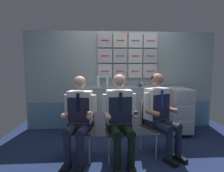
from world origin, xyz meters
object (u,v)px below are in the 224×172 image
Objects in this scene: folding_chair_center at (118,123)px; crew_member_right at (160,110)px; sparkling_bottle_green at (120,79)px; crew_member_left at (79,115)px; crew_member_center at (120,114)px; paper_cup_tan at (105,84)px; service_trolley at (178,109)px; folding_chair_right at (153,120)px; folding_chair_left at (82,123)px.

folding_chair_center is 0.65× the size of crew_member_right.
crew_member_right is 1.30m from sparkling_bottle_green.
crew_member_left is 1.26m from crew_member_right.
crew_member_left is 0.97× the size of crew_member_right.
crew_member_center is 1.30m from paper_cup_tan.
sparkling_bottle_green is (-1.18, 0.26, 0.62)m from service_trolley.
sparkling_bottle_green is 3.90× the size of paper_cup_tan.
folding_chair_center and folding_chair_right have the same top height.
crew_member_right is at bearing -127.86° from service_trolley.
folding_chair_right is at bearing 28.62° from crew_member_center.
crew_member_left is 0.62m from folding_chair_center.
paper_cup_tan is at bearing 70.53° from crew_member_left.
folding_chair_right is 10.13× the size of paper_cup_tan.
sparkling_bottle_green is at bearing 8.21° from paper_cup_tan.
folding_chair_left is (-1.90, -0.81, 0.01)m from service_trolley.
crew_member_center is 1.00× the size of crew_member_right.
sparkling_bottle_green is (0.75, 1.23, 0.44)m from crew_member_left.
service_trolley is at bearing 33.35° from folding_chair_center.
paper_cup_tan is (0.42, 1.18, 0.33)m from crew_member_left.
crew_member_center is (0.01, -0.16, 0.19)m from folding_chair_center.
crew_member_center is (0.58, -0.23, 0.19)m from folding_chair_left.
folding_chair_center is 1.21m from paper_cup_tan.
folding_chair_left is 0.65m from crew_member_center.
crew_member_right is (1.26, 0.10, 0.02)m from crew_member_left.
crew_member_left is 1.50× the size of folding_chair_center.
service_trolley reaches higher than folding_chair_left.
crew_member_right is 3.99× the size of sparkling_bottle_green.
crew_member_right is at bearing -51.92° from paper_cup_tan.
folding_chair_left is 1.16m from folding_chair_right.
crew_member_center is at bearing -151.38° from folding_chair_right.
sparkling_bottle_green is (0.72, 1.07, 0.61)m from folding_chair_left.
crew_member_left is at bearing -121.36° from sparkling_bottle_green.
folding_chair_center is at bearing -7.32° from folding_chair_left.
sparkling_bottle_green is (0.14, 1.30, 0.42)m from crew_member_center.
service_trolley is at bearing -12.50° from sparkling_bottle_green.
folding_chair_center is 0.25m from crew_member_center.
paper_cup_tan is (-0.77, 0.93, 0.50)m from folding_chair_right.
crew_member_right is at bearing -65.52° from sparkling_bottle_green.
folding_chair_right is (0.60, 0.16, 0.00)m from folding_chair_center.
crew_member_right is at bearing -2.50° from folding_chair_left.
crew_member_center is at bearing -141.87° from service_trolley.
paper_cup_tan is at bearing 128.08° from crew_member_right.
folding_chair_left is at bearing 177.50° from crew_member_right.
folding_chair_right is (1.16, 0.09, 0.00)m from folding_chair_left.
crew_member_right is (0.07, -0.14, 0.20)m from folding_chair_right.
crew_member_center reaches higher than paper_cup_tan.
crew_member_center is at bearing -6.77° from crew_member_left.
crew_member_left is at bearing -99.70° from folding_chair_left.
paper_cup_tan is (-1.51, 0.21, 0.51)m from service_trolley.
folding_chair_right is 1.31m from paper_cup_tan.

